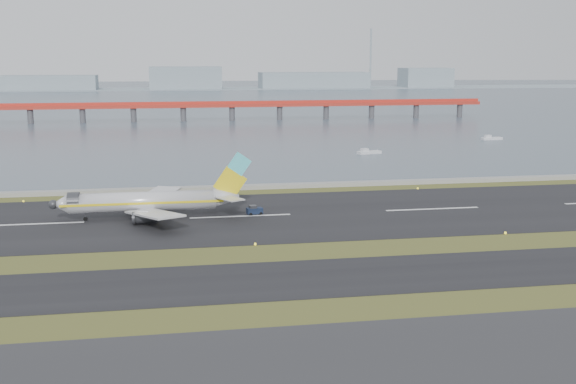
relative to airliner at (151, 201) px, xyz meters
name	(u,v)px	position (x,y,z in m)	size (l,w,h in m)	color
ground	(261,257)	(17.36, -31.17, -3.46)	(1000.00, 1000.00, 0.00)	#3E4C1B
taxiway_strip	(273,280)	(17.36, -43.17, -3.41)	(1000.00, 18.00, 0.10)	black
runway_strip	(241,216)	(17.36, -1.17, -3.41)	(1000.00, 45.00, 0.10)	black
seawall	(227,188)	(17.36, 28.83, -2.96)	(1000.00, 2.50, 1.00)	gray
bay_water	(180,98)	(17.36, 428.83, -3.46)	(1400.00, 800.00, 1.30)	#465364
red_pier	(232,106)	(37.36, 218.83, 3.82)	(260.00, 5.00, 10.20)	red
far_shoreline	(189,83)	(30.98, 588.83, 2.61)	(1400.00, 80.00, 60.50)	#8898A1
airliner	(151,201)	(0.00, 0.00, 0.00)	(38.52, 32.89, 12.80)	silver
pushback_tug	(254,210)	(20.26, -0.04, -2.50)	(3.34, 2.29, 1.98)	#131E35
workboat_near	(368,152)	(68.85, 85.45, -2.85)	(8.32, 4.44, 1.93)	silver
workboat_far	(491,138)	(126.49, 116.65, -2.84)	(8.17, 3.15, 1.94)	silver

